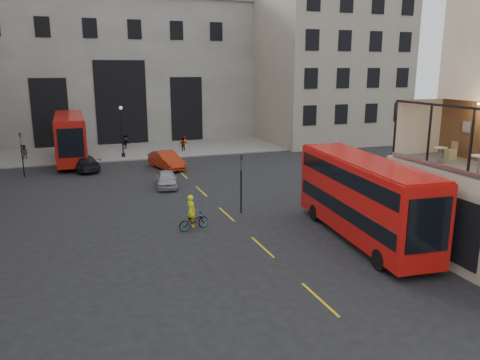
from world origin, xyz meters
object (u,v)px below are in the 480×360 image
object	(u,v)px
bicycle	(194,221)
cafe_table_mid	(479,162)
traffic_light_near	(241,176)
pedestrian_c	(183,145)
traffic_light_far	(21,149)
car_c	(83,163)
pedestrian_d	(185,143)
car_a	(167,179)
street_lamp_b	(122,135)
cafe_chair_d	(451,153)
pedestrian_b	(126,143)
pedestrian_a	(25,153)
bus_far	(70,136)
bus_near	(363,195)
cafe_table_far	(440,152)
cyclist	(191,211)
car_b	(166,160)

from	to	relation	value
bicycle	cafe_table_mid	distance (m)	15.00
traffic_light_near	pedestrian_c	world-z (taller)	traffic_light_near
traffic_light_far	car_c	size ratio (longest dim) A/B	0.78
pedestrian_d	car_a	bearing A→B (deg)	112.25
street_lamp_b	cafe_chair_d	size ratio (longest dim) A/B	6.03
pedestrian_b	pedestrian_d	size ratio (longest dim) A/B	1.08
pedestrian_b	pedestrian_a	bearing A→B (deg)	142.79
bus_far	cafe_chair_d	xyz separation A→B (m)	(18.18, -30.30, 2.26)
bus_near	pedestrian_c	bearing A→B (deg)	95.51
bus_near	bicycle	distance (m)	9.58
bus_far	cafe_chair_d	bearing A→B (deg)	-59.03
cafe_table_mid	traffic_light_near	bearing A→B (deg)	118.69
cafe_table_far	car_c	bearing A→B (deg)	121.34
traffic_light_far	street_lamp_b	bearing A→B (deg)	33.69
car_c	cafe_table_mid	xyz separation A→B (m)	(15.69, -28.84, 4.45)
bicycle	cafe_table_mid	bearing A→B (deg)	-150.72
street_lamp_b	traffic_light_far	bearing A→B (deg)	-146.31
bicycle	pedestrian_d	world-z (taller)	pedestrian_d
bus_near	car_a	bearing A→B (deg)	117.26
car_c	bicycle	bearing A→B (deg)	90.66
bus_far	car_c	size ratio (longest dim) A/B	2.39
street_lamp_b	car_c	bearing A→B (deg)	-128.65
cyclist	cafe_chair_d	size ratio (longest dim) A/B	2.15
pedestrian_b	cafe_chair_d	xyz separation A→B (m)	(12.29, -35.65, 4.04)
pedestrian_c	cafe_table_far	distance (m)	33.24
bus_far	cafe_table_mid	world-z (taller)	cafe_table_mid
pedestrian_b	pedestrian_c	distance (m)	6.89
cafe_table_mid	cafe_table_far	size ratio (longest dim) A/B	1.09
cafe_table_far	pedestrian_a	bearing A→B (deg)	122.70
traffic_light_far	car_c	world-z (taller)	traffic_light_far
bicycle	pedestrian_c	world-z (taller)	pedestrian_c
bicycle	traffic_light_near	bearing A→B (deg)	-77.20
bicycle	cafe_table_far	bearing A→B (deg)	-141.47
traffic_light_near	cafe_table_far	world-z (taller)	cafe_table_far
bus_near	cafe_table_far	xyz separation A→B (m)	(2.37, -2.74, 2.62)
car_c	pedestrian_b	xyz separation A→B (m)	(4.97, 10.05, 0.13)
car_c	traffic_light_far	bearing A→B (deg)	-5.64
car_b	bicycle	xyz separation A→B (m)	(-1.81, -17.12, -0.30)
pedestrian_a	car_a	bearing A→B (deg)	-39.31
cafe_table_far	car_b	bearing A→B (deg)	109.60
traffic_light_near	bus_near	xyz separation A→B (m)	(4.50, -6.67, 0.07)
bus_far	pedestrian_c	bearing A→B (deg)	7.80
pedestrian_b	cafe_chair_d	world-z (taller)	cafe_chair_d
car_a	bicycle	world-z (taller)	car_a
cafe_table_far	cafe_chair_d	world-z (taller)	cafe_chair_d
car_a	cafe_table_far	world-z (taller)	cafe_table_far
traffic_light_near	pedestrian_a	size ratio (longest dim) A/B	2.42
bus_far	pedestrian_a	size ratio (longest dim) A/B	7.43
pedestrian_a	pedestrian_c	size ratio (longest dim) A/B	0.98
bus_near	cafe_table_mid	distance (m)	6.30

